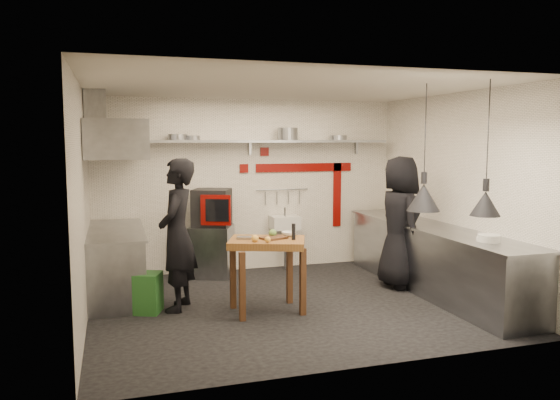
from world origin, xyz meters
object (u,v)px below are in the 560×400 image
object	(u,v)px
chef_left	(177,235)
prep_table	(267,275)
oven_stand	(211,251)
green_bin	(147,293)
chef_right	(400,222)
combi_oven	(212,208)

from	to	relation	value
chef_left	prep_table	bearing A→B (deg)	89.04
oven_stand	prep_table	distance (m)	2.03
oven_stand	chef_left	world-z (taller)	chef_left
green_bin	prep_table	size ratio (longest dim) A/B	0.54
green_bin	chef_right	distance (m)	3.68
oven_stand	chef_left	xyz separation A→B (m)	(-0.70, -1.57, 0.56)
prep_table	chef_right	distance (m)	2.29
oven_stand	green_bin	distance (m)	1.94
green_bin	chef_right	world-z (taller)	chef_right
oven_stand	combi_oven	xyz separation A→B (m)	(0.02, 0.00, 0.69)
green_bin	chef_right	xyz separation A→B (m)	(3.61, 0.17, 0.71)
green_bin	chef_right	size ratio (longest dim) A/B	0.26
prep_table	chef_left	bearing A→B (deg)	178.30
oven_stand	chef_right	size ratio (longest dim) A/B	0.42
combi_oven	green_bin	distance (m)	2.12
oven_stand	prep_table	xyz separation A→B (m)	(0.35, -2.00, 0.06)
combi_oven	green_bin	size ratio (longest dim) A/B	1.16
prep_table	chef_left	xyz separation A→B (m)	(-1.05, 0.43, 0.50)
chef_right	oven_stand	bearing A→B (deg)	64.41
oven_stand	combi_oven	size ratio (longest dim) A/B	1.38
chef_left	combi_oven	bearing A→B (deg)	176.61
prep_table	green_bin	bearing A→B (deg)	-175.06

